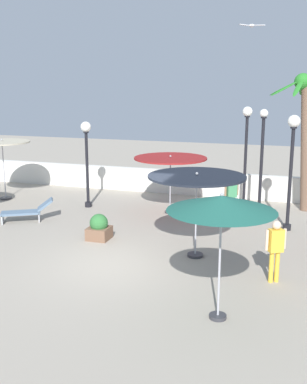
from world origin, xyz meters
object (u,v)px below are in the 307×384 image
(patio_umbrella_0, at_px, (222,204))
(patio_umbrella_4, at_px, (2,146))
(lamp_post_0, at_px, (292,155))
(lamp_post_3, at_px, (246,142))
(seagull_0, at_px, (252,26))
(lamp_post_2, at_px, (87,150))
(lounge_chair_0, at_px, (27,211))
(patio_umbrella_1, at_px, (170,160))
(lamp_post_1, at_px, (262,159))
(guest_1, at_px, (275,245))
(planter, at_px, (99,228))
(guest_0, at_px, (231,192))
(patio_umbrella_2, at_px, (197,180))
(palm_tree_0, at_px, (305,128))

(patio_umbrella_0, relative_size, patio_umbrella_4, 1.05)
(lamp_post_0, bearing_deg, lamp_post_3, 121.83)
(lamp_post_0, relative_size, seagull_0, 4.47)
(lamp_post_2, bearing_deg, lounge_chair_0, -114.73)
(patio_umbrella_1, distance_m, lounge_chair_0, 5.70)
(lamp_post_1, bearing_deg, patio_umbrella_1, -171.72)
(patio_umbrella_1, height_order, guest_1, patio_umbrella_1)
(patio_umbrella_0, relative_size, planter, 3.30)
(patio_umbrella_4, distance_m, guest_0, 10.04)
(patio_umbrella_2, height_order, lamp_post_3, lamp_post_3)
(patio_umbrella_0, relative_size, patio_umbrella_1, 1.00)
(guest_0, height_order, planter, guest_0)
(patio_umbrella_0, bearing_deg, seagull_0, 93.55)
(patio_umbrella_2, bearing_deg, patio_umbrella_4, 155.86)
(palm_tree_0, bearing_deg, lamp_post_0, -96.97)
(lamp_post_0, xyz_separation_m, guest_1, (-0.14, -4.64, -1.66))
(lamp_post_1, height_order, planter, lamp_post_1)
(patio_umbrella_0, distance_m, patio_umbrella_2, 3.73)
(patio_umbrella_0, bearing_deg, guest_0, 96.83)
(seagull_0, bearing_deg, lamp_post_1, 19.09)
(patio_umbrella_0, height_order, patio_umbrella_1, patio_umbrella_0)
(palm_tree_0, bearing_deg, planter, -136.61)
(guest_1, bearing_deg, planter, 163.17)
(lamp_post_2, bearing_deg, lamp_post_1, 5.40)
(patio_umbrella_1, relative_size, seagull_0, 3.17)
(patio_umbrella_2, height_order, lamp_post_1, lamp_post_1)
(patio_umbrella_0, relative_size, lamp_post_0, 0.71)
(lounge_chair_0, bearing_deg, lamp_post_3, 34.32)
(patio_umbrella_2, distance_m, palm_tree_0, 7.07)
(patio_umbrella_0, bearing_deg, patio_umbrella_1, 113.04)
(palm_tree_0, height_order, lamp_post_1, palm_tree_0)
(lamp_post_3, distance_m, guest_1, 8.06)
(patio_umbrella_1, distance_m, seagull_0, 5.61)
(patio_umbrella_4, distance_m, seagull_0, 11.34)
(patio_umbrella_0, xyz_separation_m, lamp_post_0, (1.16, 6.98, 0.09))
(patio_umbrella_2, height_order, lamp_post_0, lamp_post_0)
(lamp_post_1, bearing_deg, lamp_post_3, 115.01)
(patio_umbrella_4, bearing_deg, seagull_0, 2.02)
(guest_0, bearing_deg, guest_1, -70.01)
(patio_umbrella_4, bearing_deg, patio_umbrella_0, -35.56)
(seagull_0, bearing_deg, patio_umbrella_1, -173.96)
(lamp_post_0, bearing_deg, seagull_0, 145.23)
(lamp_post_0, relative_size, lamp_post_3, 0.97)
(guest_0, bearing_deg, patio_umbrella_1, 175.33)
(patio_umbrella_0, distance_m, lamp_post_3, 10.06)
(patio_umbrella_1, height_order, lamp_post_2, lamp_post_2)
(lamp_post_3, bearing_deg, guest_0, -94.22)
(lamp_post_3, distance_m, lounge_chair_0, 9.08)
(patio_umbrella_2, distance_m, lamp_post_0, 4.29)
(patio_umbrella_0, bearing_deg, lounge_chair_0, 147.67)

